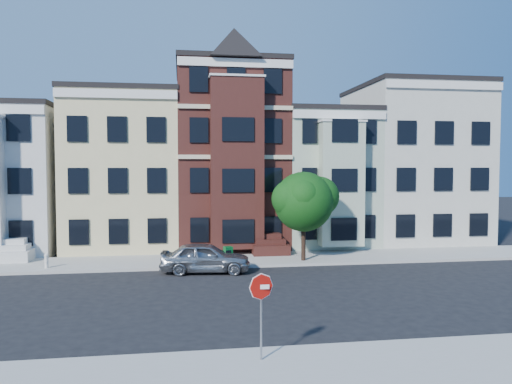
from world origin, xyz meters
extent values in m
plane|color=black|center=(0.00, 0.00, 0.00)|extent=(120.00, 120.00, 0.00)
cube|color=#9E9B93|center=(0.00, 8.00, 0.07)|extent=(60.00, 4.00, 0.15)
cube|color=#9E9B93|center=(0.00, -8.00, 0.07)|extent=(60.00, 4.00, 0.15)
cube|color=silver|center=(-15.00, 14.50, 4.50)|extent=(8.00, 9.00, 9.00)
cube|color=beige|center=(-7.00, 14.50, 5.00)|extent=(7.00, 9.00, 10.00)
cube|color=#391813|center=(0.00, 14.50, 6.00)|extent=(7.00, 9.00, 12.00)
cube|color=#A8B79E|center=(6.50, 14.50, 4.50)|extent=(6.00, 9.00, 9.00)
cube|color=beige|center=(13.50, 14.50, 5.50)|extent=(8.00, 9.00, 11.00)
imported|color=#9A9CA1|center=(-2.13, 5.20, 0.78)|extent=(4.73, 2.31, 1.55)
cube|color=#095620|center=(-0.84, 6.53, 0.62)|extent=(0.52, 0.49, 0.94)
cylinder|color=beige|center=(-10.28, 6.86, 0.45)|extent=(0.28, 0.28, 0.60)
camera|label=1|loc=(-3.35, -20.17, 5.46)|focal=35.00mm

